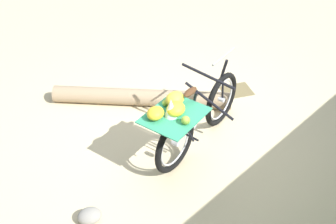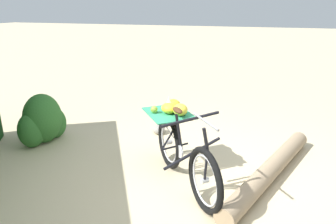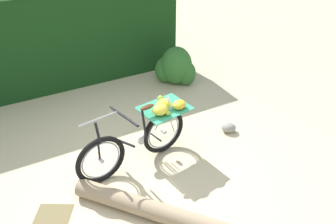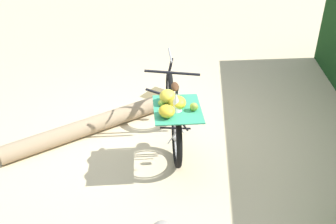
# 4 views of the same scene
# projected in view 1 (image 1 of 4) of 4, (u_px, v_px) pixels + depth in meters

# --- Properties ---
(ground_plane) EXTENTS (60.00, 60.00, 0.00)m
(ground_plane) POSITION_uv_depth(u_px,v_px,m) (188.00, 136.00, 5.41)
(ground_plane) COLOR beige
(bicycle) EXTENTS (1.58, 1.34, 1.03)m
(bicycle) POSITION_uv_depth(u_px,v_px,m) (193.00, 117.00, 4.92)
(bicycle) COLOR black
(bicycle) RESTS_ON ground_plane
(fallen_log) EXTENTS (2.42, 1.09, 0.23)m
(fallen_log) POSITION_uv_depth(u_px,v_px,m) (142.00, 97.00, 5.90)
(fallen_log) COLOR #9E8466
(fallen_log) RESTS_ON ground_plane
(path_stone) EXTENTS (0.24, 0.20, 0.15)m
(path_stone) POSITION_uv_depth(u_px,v_px,m) (90.00, 216.00, 4.29)
(path_stone) COLOR gray
(path_stone) RESTS_ON ground_plane
(leaf_litter_patch) EXTENTS (0.44, 0.36, 0.01)m
(leaf_litter_patch) POSITION_uv_depth(u_px,v_px,m) (237.00, 90.00, 6.24)
(leaf_litter_patch) COLOR olive
(leaf_litter_patch) RESTS_ON ground_plane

